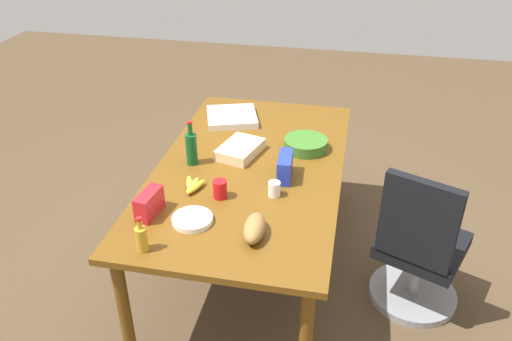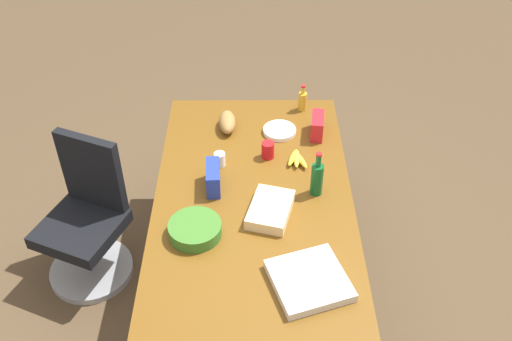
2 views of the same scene
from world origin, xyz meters
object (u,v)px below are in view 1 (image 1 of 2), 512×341
Objects in this scene: sheet_cake at (240,149)px; pizza_box at (232,117)px; dressing_bottle at (142,238)px; wine_bottle at (191,148)px; conference_table at (250,176)px; paper_cup at (274,189)px; office_chair at (418,256)px; chip_bag_blue at (285,167)px; banana_bunch at (193,185)px; red_solo_cup at (220,189)px; salad_bowl at (306,144)px; chip_bag_red at (149,204)px; paper_plate_stack at (192,219)px; bread_loaf at (254,228)px.

sheet_cake reaches higher than pizza_box.
wine_bottle is at bearing 1.51° from dressing_bottle.
paper_cup is at bearing -145.32° from conference_table.
chip_bag_blue is at bearing 85.00° from office_chair.
red_solo_cup is (-0.05, -0.18, 0.03)m from banana_bunch.
office_chair is at bearing -62.45° from dressing_bottle.
conference_table is 6.99× the size of wine_bottle.
salad_bowl reaches higher than sheet_cake.
chip_bag_red reaches higher than conference_table.
chip_bag_red is 1.27m from pizza_box.
pizza_box is at bearing -7.67° from wine_bottle.
red_solo_cup is 1.04m from pizza_box.
office_chair reaches higher than paper_plate_stack.
paper_plate_stack is at bearing -94.60° from chip_bag_red.
dressing_bottle is 0.90× the size of chip_bag_blue.
bread_loaf reaches higher than conference_table.
bread_loaf is 1.22× the size of banana_bunch.
salad_bowl is 0.40m from chip_bag_blue.
red_solo_cup is 0.55× the size of chip_bag_red.
chip_bag_red is at bearing 174.57° from wine_bottle.
chip_bag_blue is (0.82, -0.58, -0.00)m from dressing_bottle.
banana_bunch reaches higher than paper_plate_stack.
paper_cup is 0.38× the size of bread_loaf.
red_solo_cup is at bearing 131.16° from chip_bag_blue.
office_chair is at bearing -60.10° from bread_loaf.
dressing_bottle is at bearing 154.61° from red_solo_cup.
conference_table is at bearing 14.09° from bread_loaf.
red_solo_cup is at bearing -106.20° from banana_bunch.
dressing_bottle is 0.30m from chip_bag_red.
red_solo_cup reaches higher than paper_plate_stack.
dressing_bottle is at bearing 166.66° from sheet_cake.
sheet_cake is (0.47, -0.18, 0.01)m from banana_bunch.
sheet_cake is at bearing 55.12° from chip_bag_blue.
conference_table is 10.37× the size of chip_bag_red.
sheet_cake is 1.45× the size of chip_bag_blue.
bread_loaf reaches higher than pizza_box.
wine_bottle reaches higher than conference_table.
paper_cup reaches higher than conference_table.
paper_cup is at bearing -63.25° from chip_bag_red.
paper_cup is 0.54m from sheet_cake.
banana_bunch is at bearing 161.82° from pizza_box.
office_chair reaches higher than paper_cup.
banana_bunch is 0.89× the size of paper_plate_stack.
bread_loaf reaches higher than sheet_cake.
chip_bag_red is (-0.24, 0.33, 0.01)m from red_solo_cup.
chip_bag_red is 0.56× the size of pizza_box.
wine_bottle is (0.65, 0.54, 0.06)m from bread_loaf.
salad_bowl is (1.21, -0.66, -0.04)m from dressing_bottle.
office_chair is 4.20× the size of bread_loaf.
salad_bowl is 0.69m from pizza_box.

